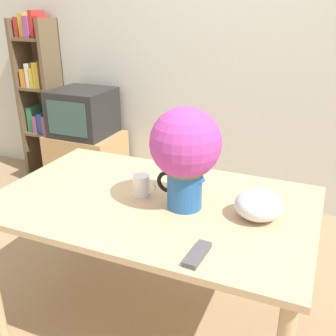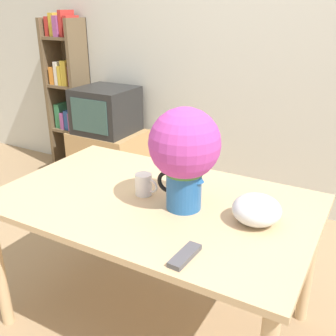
{
  "view_description": "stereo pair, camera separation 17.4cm",
  "coord_description": "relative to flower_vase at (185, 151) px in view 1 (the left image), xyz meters",
  "views": [
    {
      "loc": [
        0.76,
        -1.36,
        1.58
      ],
      "look_at": [
        0.13,
        0.12,
        0.91
      ],
      "focal_mm": 42.0,
      "sensor_mm": 36.0,
      "label": 1
    },
    {
      "loc": [
        0.92,
        -1.29,
        1.58
      ],
      "look_at": [
        0.13,
        0.12,
        0.91
      ],
      "focal_mm": 42.0,
      "sensor_mm": 36.0,
      "label": 2
    }
  ],
  "objects": [
    {
      "name": "white_bowl",
      "position": [
        0.33,
        0.03,
        -0.21
      ],
      "size": [
        0.21,
        0.21,
        0.12
      ],
      "color": "silver",
      "rests_on": "table"
    },
    {
      "name": "tv_stand",
      "position": [
        -1.44,
        1.3,
        -0.74
      ],
      "size": [
        0.61,
        0.48,
        0.52
      ],
      "color": "tan",
      "rests_on": "ground_plane"
    },
    {
      "name": "table",
      "position": [
        -0.16,
        0.01,
        -0.36
      ],
      "size": [
        1.49,
        0.92,
        0.73
      ],
      "color": "tan",
      "rests_on": "ground_plane"
    },
    {
      "name": "wall_back",
      "position": [
        -0.21,
        1.63,
        0.3
      ],
      "size": [
        8.0,
        0.05,
        2.6
      ],
      "color": "silver",
      "rests_on": "ground_plane"
    },
    {
      "name": "flower_vase",
      "position": [
        0.0,
        0.0,
        0.0
      ],
      "size": [
        0.31,
        0.31,
        0.46
      ],
      "color": "#235B9E",
      "rests_on": "table"
    },
    {
      "name": "remote_control",
      "position": [
        0.18,
        -0.34,
        -0.26
      ],
      "size": [
        0.06,
        0.17,
        0.02
      ],
      "color": "#4C4C51",
      "rests_on": "table"
    },
    {
      "name": "ground_plane",
      "position": [
        -0.21,
        -0.12,
        -1.0
      ],
      "size": [
        12.0,
        12.0,
        0.0
      ],
      "primitive_type": "plane",
      "color": "#9E7F5B"
    },
    {
      "name": "tv_set",
      "position": [
        -1.44,
        1.3,
        -0.29
      ],
      "size": [
        0.48,
        0.47,
        0.4
      ],
      "color": "black",
      "rests_on": "tv_stand"
    },
    {
      "name": "bookshelf",
      "position": [
        -2.03,
        1.48,
        -0.16
      ],
      "size": [
        0.37,
        0.27,
        1.54
      ],
      "color": "brown",
      "rests_on": "ground_plane"
    },
    {
      "name": "coffee_mug",
      "position": [
        -0.23,
        0.02,
        -0.22
      ],
      "size": [
        0.12,
        0.08,
        0.1
      ],
      "color": "white",
      "rests_on": "table"
    }
  ]
}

